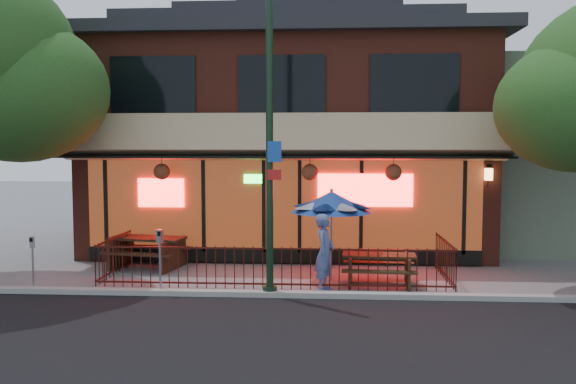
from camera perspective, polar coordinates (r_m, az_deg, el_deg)
name	(u,v)px	position (r m, az deg, el deg)	size (l,w,h in m)	color
ground	(272,291)	(14.13, -1.55, -9.26)	(80.00, 80.00, 0.00)	gray
curb	(269,294)	(13.63, -1.74, -9.52)	(80.00, 0.25, 0.12)	#999993
restaurant_building	(290,122)	(20.83, 0.23, 6.60)	(12.96, 9.49, 8.05)	maroon
neighbor_building	(554,155)	(22.73, 23.65, 3.21)	(6.00, 7.00, 6.00)	slate
patio_fence	(273,260)	(14.48, -1.37, -6.37)	(8.44, 2.62, 1.00)	#3E130D
street_light	(270,154)	(13.32, -1.73, 3.59)	(0.43, 0.32, 7.00)	black
picnic_table_left	(148,248)	(17.02, -13.01, -5.10)	(2.24, 1.87, 0.85)	#382314
picnic_table_right	(379,265)	(14.81, 8.50, -6.73)	(1.81, 1.43, 0.74)	#372513
patio_umbrella	(331,202)	(15.01, 4.09, -0.92)	(2.00, 1.99, 2.28)	gray
pedestrian	(325,253)	(13.98, 3.44, -5.68)	(0.65, 0.43, 1.78)	#4C5F98
parking_meter_near	(160,250)	(13.98, -11.90, -5.38)	(0.16, 0.15, 1.46)	gray
parking_meter_far	(32,254)	(15.06, -22.79, -5.39)	(0.14, 0.13, 1.28)	#97999F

